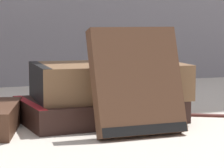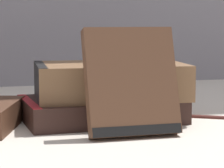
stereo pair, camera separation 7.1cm
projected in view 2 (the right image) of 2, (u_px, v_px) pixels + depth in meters
name	position (u px, v px, depth m)	size (l,w,h in m)	color
ground_plane	(122.00, 124.00, 0.73)	(3.00, 3.00, 0.00)	beige
book_flat_bottom	(97.00, 109.00, 0.75)	(0.22, 0.15, 0.03)	#331E19
book_flat_top	(107.00, 81.00, 0.75)	(0.22, 0.15, 0.05)	brown
book_leaning_front	(132.00, 86.00, 0.65)	(0.11, 0.06, 0.13)	brown
pocket_watch	(149.00, 62.00, 0.74)	(0.05, 0.05, 0.01)	silver
reading_glasses	(37.00, 105.00, 0.89)	(0.10, 0.05, 0.00)	black
fountain_pen	(214.00, 115.00, 0.77)	(0.13, 0.08, 0.01)	#471E19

